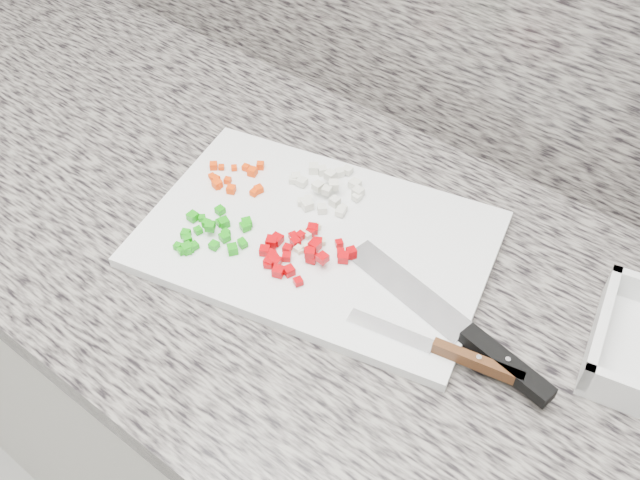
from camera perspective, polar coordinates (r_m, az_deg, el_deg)
The scene contains 10 objects.
cabinet at distance 1.29m, azimuth 0.32°, elevation -15.44°, with size 3.92×0.62×0.86m, color silver.
countertop at distance 0.92m, azimuth 0.43°, elevation -2.16°, with size 3.96×0.64×0.04m, color slate.
cutting_board at distance 0.92m, azimuth -0.23°, elevation 0.10°, with size 0.44×0.29×0.01m, color silver.
carrot_pile at distance 0.99m, azimuth -6.84°, elevation 4.96°, with size 0.10×0.08×0.01m.
onion_pile at distance 0.96m, azimuth 0.57°, elevation 4.23°, with size 0.10×0.10×0.02m.
green_pepper_pile at distance 0.91m, azimuth -8.70°, elevation 0.50°, with size 0.10×0.10×0.02m.
red_pepper_pile at distance 0.88m, azimuth -1.75°, elevation -0.89°, with size 0.11×0.10×0.02m.
garlic_pile at distance 0.90m, azimuth -0.96°, elevation 0.16°, with size 0.04×0.06×0.01m.
chef_knife at distance 0.82m, azimuth 11.92°, elevation -7.59°, with size 0.29×0.09×0.02m.
paring_knife at distance 0.80m, azimuth 10.71°, elevation -8.96°, with size 0.20×0.05×0.02m.
Camera 1 is at (0.36, 0.96, 1.57)m, focal length 40.00 mm.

